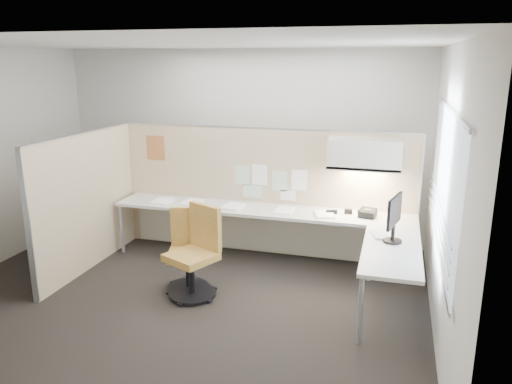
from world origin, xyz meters
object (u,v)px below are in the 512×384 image
(chair_right, at_px, (188,253))
(phone, at_px, (367,213))
(monitor, at_px, (394,216))
(desk, at_px, (283,223))
(chair_left, at_px, (196,255))

(chair_right, bearing_deg, phone, 11.16)
(chair_right, distance_m, monitor, 2.39)
(desk, xyz_separation_m, chair_left, (-0.77, -1.03, -0.12))
(monitor, xyz_separation_m, phone, (-0.32, 0.83, -0.24))
(desk, bearing_deg, chair_right, -136.62)
(phone, bearing_deg, desk, -158.72)
(chair_right, height_order, monitor, monitor)
(desk, relative_size, chair_left, 3.87)
(phone, bearing_deg, chair_left, -134.12)
(desk, relative_size, monitor, 7.84)
(desk, xyz_separation_m, phone, (1.05, 0.16, 0.18))
(chair_left, xyz_separation_m, phone, (1.82, 1.19, 0.30))
(monitor, bearing_deg, phone, 34.84)
(desk, height_order, chair_right, chair_right)
(desk, height_order, monitor, monitor)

